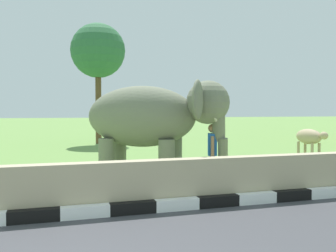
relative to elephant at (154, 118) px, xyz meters
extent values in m
cube|color=black|center=(-2.99, -2.88, -1.70)|extent=(0.90, 0.20, 0.24)
cube|color=white|center=(-2.09, -2.88, -1.70)|extent=(0.90, 0.20, 0.24)
cube|color=black|center=(-1.19, -2.88, -1.70)|extent=(0.90, 0.20, 0.24)
cube|color=white|center=(-0.29, -2.88, -1.70)|extent=(0.90, 0.20, 0.24)
cube|color=black|center=(0.61, -2.88, -1.70)|extent=(0.90, 0.20, 0.24)
cube|color=white|center=(1.51, -2.88, -1.70)|extent=(0.90, 0.20, 0.24)
cube|color=black|center=(2.41, -2.88, -1.70)|extent=(0.90, 0.20, 0.24)
cube|color=white|center=(3.31, -2.88, -1.70)|extent=(0.90, 0.20, 0.24)
cube|color=tan|center=(-1.09, -2.58, -1.32)|extent=(28.00, 0.36, 1.00)
cylinder|color=slate|center=(0.65, 0.13, -1.19)|extent=(0.44, 0.44, 1.26)
cylinder|color=slate|center=(0.18, -0.64, -1.19)|extent=(0.44, 0.44, 1.26)
cylinder|color=slate|center=(-0.81, 1.02, -1.19)|extent=(0.44, 0.44, 1.26)
cylinder|color=slate|center=(-1.27, 0.25, -1.19)|extent=(0.44, 0.44, 1.26)
ellipsoid|color=slate|center=(-0.31, 0.19, 0.04)|extent=(3.48, 2.98, 1.70)
sphere|color=slate|center=(1.28, -0.78, 0.42)|extent=(1.16, 1.16, 1.16)
ellipsoid|color=#D84C8C|center=(1.53, -0.93, 0.57)|extent=(0.64, 0.73, 0.44)
ellipsoid|color=slate|center=(1.56, -0.04, 0.47)|extent=(0.67, 0.89, 1.00)
ellipsoid|color=slate|center=(0.76, -1.37, 0.47)|extent=(0.67, 0.89, 1.00)
cylinder|color=slate|center=(1.53, -0.93, -0.13)|extent=(0.55, 0.60, 0.99)
cylinder|color=slate|center=(1.63, -0.99, -0.93)|extent=(0.41, 0.44, 0.83)
cone|color=beige|center=(1.63, -0.66, -0.03)|extent=(0.41, 0.56, 0.22)
cone|color=beige|center=(1.34, -1.14, -0.03)|extent=(0.41, 0.56, 0.22)
cylinder|color=navy|center=(1.47, -0.67, -1.41)|extent=(0.15, 0.15, 0.82)
cylinder|color=navy|center=(1.39, -0.85, -1.41)|extent=(0.15, 0.15, 0.82)
cube|color=#1E59B2|center=(1.43, -0.76, -0.71)|extent=(0.38, 0.46, 0.58)
cylinder|color=#9E7251|center=(1.53, -0.52, -0.74)|extent=(0.13, 0.14, 0.52)
cylinder|color=#9E7251|center=(1.33, -1.00, -0.74)|extent=(0.14, 0.16, 0.53)
sphere|color=#9E7251|center=(1.43, -0.76, -0.28)|extent=(0.23, 0.23, 0.23)
cylinder|color=tan|center=(8.09, 3.10, -1.49)|extent=(0.12, 0.12, 0.65)
cylinder|color=tan|center=(7.73, 3.10, -1.49)|extent=(0.12, 0.12, 0.65)
cylinder|color=tan|center=(8.08, 4.00, -1.49)|extent=(0.12, 0.12, 0.65)
cylinder|color=tan|center=(7.72, 4.00, -1.49)|extent=(0.12, 0.12, 0.65)
ellipsoid|color=tan|center=(7.91, 3.55, -0.92)|extent=(0.62, 1.51, 0.66)
ellipsoid|color=tan|center=(7.92, 2.62, -0.82)|extent=(0.26, 0.40, 0.32)
cylinder|color=brown|center=(-0.06, 12.99, 0.58)|extent=(0.36, 0.36, 4.79)
sphere|color=#2E663E|center=(-0.06, 12.99, 3.88)|extent=(3.32, 3.32, 3.32)
camera|label=1|loc=(-2.60, -9.77, 0.18)|focal=39.11mm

